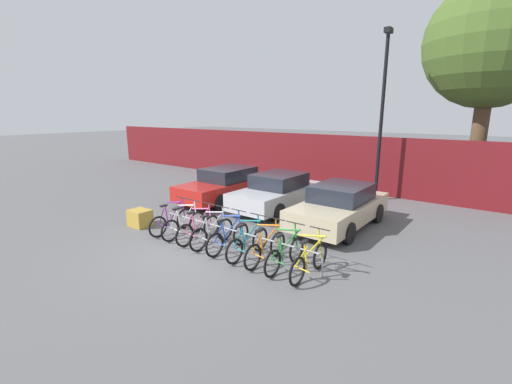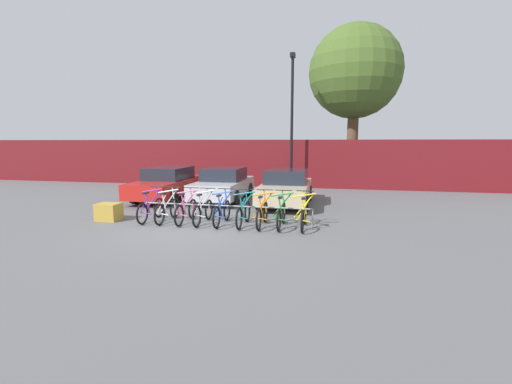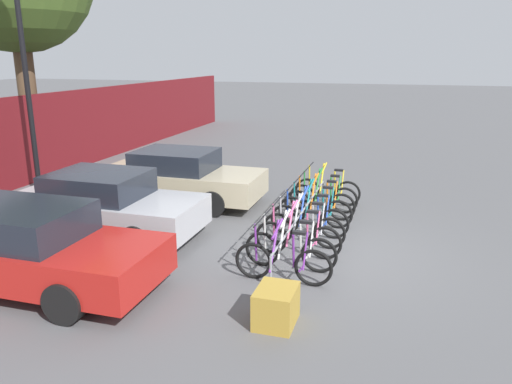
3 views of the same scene
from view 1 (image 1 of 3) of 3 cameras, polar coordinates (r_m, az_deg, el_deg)
name	(u,v)px [view 1 (image 1 of 3)]	position (r m, az deg, el deg)	size (l,w,h in m)	color
ground_plane	(195,250)	(9.63, -10.13, -9.49)	(120.00, 120.00, 0.00)	#59595B
hoarding_wall	(342,163)	(16.95, 14.15, 4.73)	(36.00, 0.16, 2.62)	maroon
bike_rack	(233,232)	(9.36, -3.78, -6.68)	(5.38, 0.04, 0.57)	gray
bicycle_purple	(172,221)	(10.98, -13.85, -4.72)	(0.68, 1.71, 1.05)	black
bicycle_white	(184,225)	(10.56, -11.90, -5.33)	(0.68, 1.71, 1.05)	black
bicycle_pink	(199,229)	(10.11, -9.55, -6.07)	(0.68, 1.71, 1.05)	black
bicycle_silver	(212,233)	(9.73, -7.31, -6.77)	(0.68, 1.71, 1.05)	black
bicycle_blue	(228,238)	(9.33, -4.63, -7.58)	(0.68, 1.71, 1.05)	black
bicycle_teal	(248,243)	(8.92, -1.38, -8.54)	(0.68, 1.71, 1.05)	black
bicycle_orange	(266,249)	(8.60, 1.63, -9.40)	(0.68, 1.71, 1.05)	black
bicycle_green	(285,254)	(8.30, 4.88, -10.29)	(0.68, 1.71, 1.05)	black
bicycle_yellow	(309,261)	(8.00, 8.89, -11.34)	(0.68, 1.71, 1.05)	black
car_red	(227,184)	(14.55, -4.87, 1.27)	(1.91, 4.57, 1.40)	red
car_silver	(278,192)	(13.15, 3.65, 0.01)	(1.91, 4.16, 1.40)	#B7B7BC
car_beige	(340,206)	(11.48, 13.79, -2.31)	(1.91, 4.29, 1.40)	#C1B28E
lamp_post	(382,109)	(15.14, 20.28, 12.79)	(0.24, 0.44, 6.86)	black
cargo_crate	(140,218)	(11.94, -18.76, -4.12)	(0.70, 0.56, 0.55)	#B28C33
tree_behind_hoarding	(492,44)	(17.47, 34.68, 19.65)	(5.12, 5.12, 8.93)	brown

